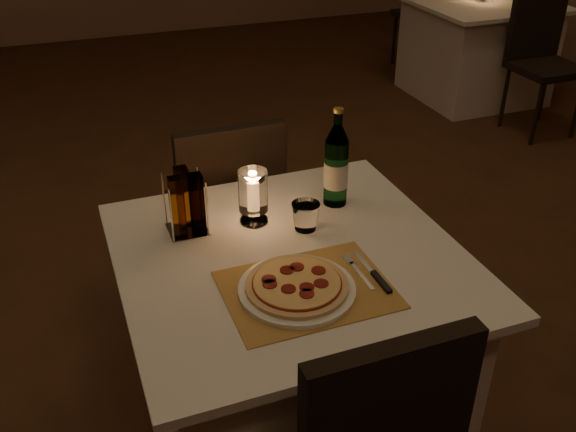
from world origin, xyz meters
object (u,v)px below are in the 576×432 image
object	(u,v)px
main_table	(290,347)
neighbor_table_right	(476,49)
chair_far	(227,200)
tumbler	(306,216)
plate	(297,289)
pizza	(297,284)
water_bottle	(336,166)
hurricane_candle	(253,193)

from	to	relation	value
main_table	neighbor_table_right	size ratio (longest dim) A/B	1.00
chair_far	tumbler	bearing A→B (deg)	-80.89
plate	pizza	world-z (taller)	pizza
pizza	tumbler	size ratio (longest dim) A/B	3.13
chair_far	water_bottle	xyz separation A→B (m)	(0.25, -0.48, 0.33)
chair_far	hurricane_candle	distance (m)	0.58
plate	chair_far	bearing A→B (deg)	86.80
pizza	water_bottle	xyz separation A→B (m)	(0.30, 0.42, 0.11)
plate	neighbor_table_right	distance (m)	3.88
tumbler	neighbor_table_right	bearing A→B (deg)	45.81
chair_far	neighbor_table_right	size ratio (longest dim) A/B	0.90
pizza	tumbler	bearing A→B (deg)	63.89
chair_far	plate	bearing A→B (deg)	-93.20
hurricane_candle	tumbler	bearing A→B (deg)	-35.11
neighbor_table_right	tumbler	bearing A→B (deg)	-134.19
water_bottle	neighbor_table_right	bearing A→B (deg)	46.29
chair_far	hurricane_candle	bearing A→B (deg)	-94.93
pizza	tumbler	distance (m)	0.33
plate	neighbor_table_right	bearing A→B (deg)	47.34
chair_far	water_bottle	world-z (taller)	water_bottle
plate	pizza	distance (m)	0.02
tumbler	pizza	bearing A→B (deg)	-116.11
pizza	tumbler	xyz separation A→B (m)	(0.15, 0.30, 0.02)
main_table	water_bottle	bearing A→B (deg)	43.33
main_table	pizza	bearing A→B (deg)	-105.55
chair_far	plate	world-z (taller)	chair_far
plate	water_bottle	world-z (taller)	water_bottle
water_bottle	main_table	bearing A→B (deg)	-136.67
pizza	chair_far	bearing A→B (deg)	86.80
chair_far	water_bottle	distance (m)	0.63
plate	water_bottle	bearing A→B (deg)	54.18
pizza	water_bottle	distance (m)	0.52
main_table	tumbler	xyz separation A→B (m)	(0.10, 0.12, 0.41)
main_table	hurricane_candle	size ratio (longest dim) A/B	5.57
pizza	tumbler	world-z (taller)	tumbler
chair_far	pizza	bearing A→B (deg)	-93.20
chair_far	tumbler	xyz separation A→B (m)	(0.10, -0.60, 0.24)
main_table	tumbler	bearing A→B (deg)	50.86
plate	main_table	bearing A→B (deg)	74.48
hurricane_candle	chair_far	bearing A→B (deg)	85.07
main_table	tumbler	world-z (taller)	tumbler
chair_far	pizza	world-z (taller)	chair_far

